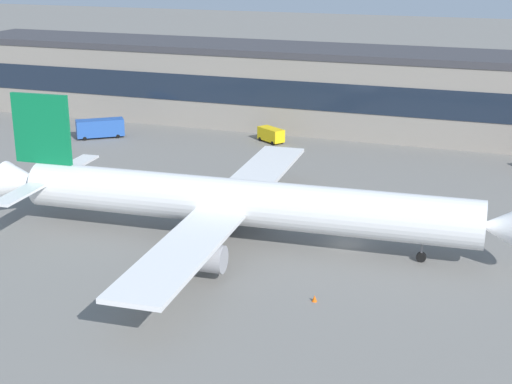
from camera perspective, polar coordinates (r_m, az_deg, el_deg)
The scene contains 6 objects.
ground_plane at distance 89.68m, azimuth 6.80°, elevation -3.87°, with size 600.00×600.00×0.00m, color slate.
terminal_building at distance 141.14m, azimuth 12.20°, elevation 7.18°, with size 185.16×17.39×15.12m.
airliner at distance 88.00m, azimuth -1.46°, elevation -0.76°, with size 62.73×53.94×16.28m.
fuel_truck at distance 140.26m, azimuth -11.55°, elevation 4.77°, with size 8.40×7.27×3.35m.
crew_van at distance 134.20m, azimuth 1.16°, elevation 4.35°, with size 5.55×4.72×2.55m.
traffic_cone_0 at distance 75.34m, azimuth 4.41°, elevation -7.96°, with size 0.53×0.53×0.66m, color #F2590C.
Camera 1 is at (17.88, -81.30, 33.37)m, focal length 53.32 mm.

